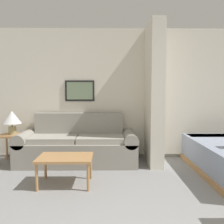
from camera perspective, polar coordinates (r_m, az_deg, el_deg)
The scene contains 6 objects.
wall_back at distance 5.14m, azimuth 5.71°, elevation 4.09°, with size 6.97×0.16×2.60m.
wall_partition_pillar at distance 4.70m, azimuth 9.58°, elevation 4.04°, with size 0.24×0.85×2.60m.
couch at distance 4.78m, azimuth -7.81°, elevation -7.63°, with size 2.21×0.84×0.93m.
coffee_table at distance 3.72m, azimuth -10.63°, elevation -10.65°, with size 0.78×0.55×0.42m.
side_table at distance 5.09m, azimuth -21.77°, elevation -5.75°, with size 0.45×0.45×0.54m.
table_lamp at distance 5.04m, azimuth -21.91°, elevation -1.36°, with size 0.34×0.34×0.45m.
Camera 1 is at (-0.57, -1.57, 1.36)m, focal length 40.00 mm.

